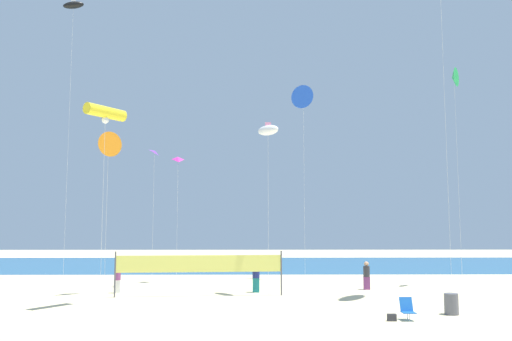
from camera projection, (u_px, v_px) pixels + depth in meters
ground_plane at (252, 340)px, 17.20m from camera, size 120.00×120.00×0.00m
ocean_band at (251, 264)px, 49.28m from camera, size 120.00×20.00×0.01m
beachgoer_plum_shirt at (117, 278)px, 28.99m from camera, size 0.36×0.36×1.58m
beachgoer_navy_shirt at (256, 275)px, 29.30m from camera, size 0.40×0.40×1.77m
beachgoer_charcoal_shirt at (367, 275)px, 30.51m from camera, size 0.38×0.38×1.65m
folding_beach_chair at (407, 308)px, 20.88m from camera, size 0.52×0.65×0.89m
trash_barrel at (451, 304)px, 22.09m from camera, size 0.59×0.59×0.89m
volleyball_net at (199, 265)px, 27.78m from camera, size 8.95×0.81×2.40m
beach_handbag at (392, 317)px, 20.60m from camera, size 0.35×0.18×0.28m
kite_orange_delta at (108, 145)px, 28.92m from camera, size 1.34×1.22×9.01m
kite_magenta_diamond at (178, 160)px, 34.56m from camera, size 0.75×0.74×8.46m
kite_blue_delta at (303, 97)px, 37.05m from camera, size 1.72×1.18×13.77m
kite_black_inflatable at (73, 6)px, 37.32m from camera, size 1.59×0.76×20.04m
kite_yellow_tube at (106, 113)px, 24.62m from camera, size 1.69×2.13×9.46m
kite_white_inflatable at (268, 130)px, 28.89m from camera, size 1.48×1.67×9.54m
kite_green_delta at (454, 78)px, 33.03m from camera, size 0.96×1.15×13.84m
kite_violet_diamond at (155, 154)px, 32.30m from camera, size 0.54×0.54×8.55m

